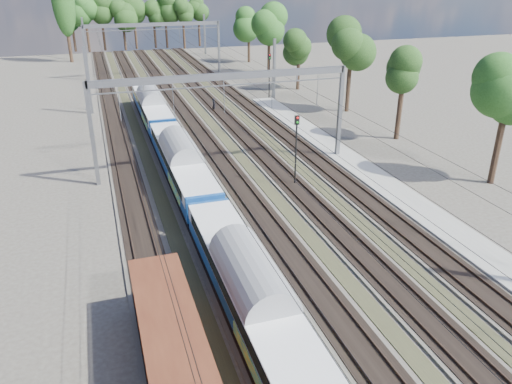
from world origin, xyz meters
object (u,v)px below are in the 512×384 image
object	(u,v)px
emu_train	(182,159)
signal_far	(269,71)
worker	(214,105)
freight_boxcar	(174,356)
signal_near	(296,142)

from	to	relation	value
emu_train	signal_far	distance (m)	33.05
worker	signal_far	bearing A→B (deg)	-77.91
worker	signal_far	distance (m)	10.73
freight_boxcar	signal_far	xyz separation A→B (m)	(22.21, 50.80, 2.13)
signal_near	signal_far	world-z (taller)	signal_far
worker	signal_far	size ratio (longest dim) A/B	0.27
emu_train	worker	size ratio (longest dim) A/B	34.42
worker	signal_near	size ratio (longest dim) A/B	0.28
emu_train	worker	distance (m)	25.03
signal_far	emu_train	bearing A→B (deg)	-121.03
emu_train	signal_far	world-z (taller)	signal_far
freight_boxcar	signal_near	world-z (taller)	signal_near
emu_train	signal_far	xyz separation A→B (m)	(17.71, 27.86, 1.62)
emu_train	freight_boxcar	bearing A→B (deg)	-101.10
signal_far	worker	bearing A→B (deg)	-153.49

